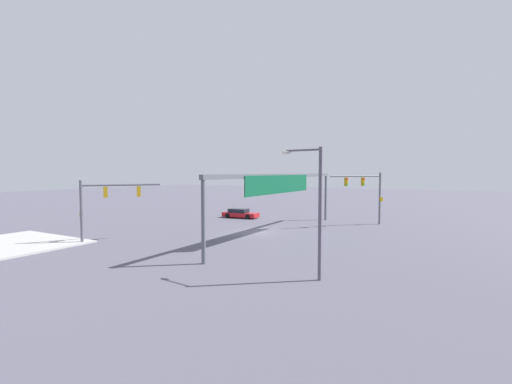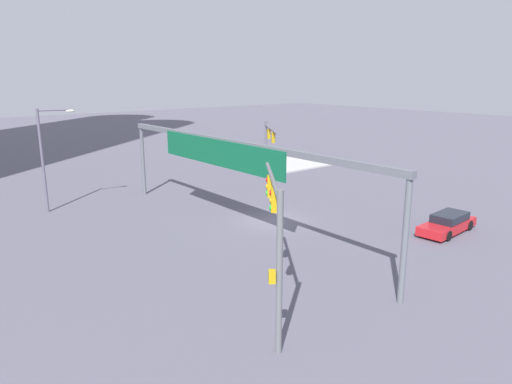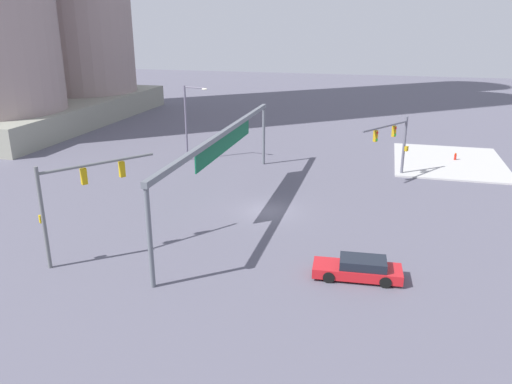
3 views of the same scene
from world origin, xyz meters
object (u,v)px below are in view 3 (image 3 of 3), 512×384
object	(u,v)px
traffic_signal_opposite_side	(395,138)
sedan_car_approaching	(359,269)
streetlamp_curved_arm	(188,117)
fire_hydrant_on_curb	(455,157)
traffic_signal_near_corner	(74,192)

from	to	relation	value
traffic_signal_opposite_side	sedan_car_approaching	distance (m)	19.87
traffic_signal_opposite_side	sedan_car_approaching	world-z (taller)	traffic_signal_opposite_side
streetlamp_curved_arm	sedan_car_approaching	distance (m)	27.84
sedan_car_approaching	fire_hydrant_on_curb	bearing A→B (deg)	-110.11
traffic_signal_near_corner	sedan_car_approaching	xyz separation A→B (m)	(1.67, -16.12, -3.64)
traffic_signal_near_corner	traffic_signal_opposite_side	size ratio (longest dim) A/B	1.05
traffic_signal_opposite_side	sedan_car_approaching	xyz separation A→B (m)	(-19.54, 1.71, -3.15)
traffic_signal_opposite_side	fire_hydrant_on_curb	xyz separation A→B (m)	(7.53, -6.21, -3.24)
traffic_signal_near_corner	streetlamp_curved_arm	xyz separation A→B (m)	(22.48, 1.98, 0.17)
sedan_car_approaching	fire_hydrant_on_curb	size ratio (longest dim) A/B	6.92
traffic_signal_opposite_side	fire_hydrant_on_curb	world-z (taller)	traffic_signal_opposite_side
traffic_signal_opposite_side	streetlamp_curved_arm	distance (m)	19.87
streetlamp_curved_arm	fire_hydrant_on_curb	xyz separation A→B (m)	(6.27, -26.03, -3.90)
traffic_signal_near_corner	fire_hydrant_on_curb	bearing A→B (deg)	-3.06
streetlamp_curved_arm	sedan_car_approaching	xyz separation A→B (m)	(-20.81, -18.10, -3.81)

